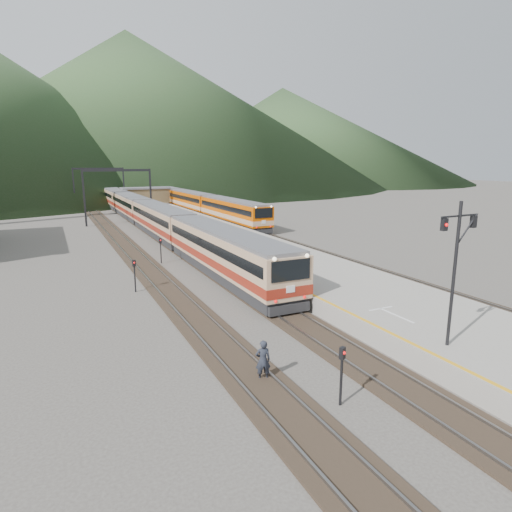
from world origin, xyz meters
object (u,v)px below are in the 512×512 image
signal_mast (456,259)px  worker (263,360)px  second_train (191,201)px  main_train (144,211)px

signal_mast → worker: 9.01m
second_train → worker: second_train is taller
second_train → main_train: bearing=-128.1°
second_train → worker: (-16.14, -61.91, -1.14)m
signal_mast → worker: bearing=163.0°
signal_mast → worker: signal_mast is taller
main_train → signal_mast: (3.11, -49.60, 2.74)m
second_train → signal_mast: 64.88m
main_train → worker: size_ratio=47.81×
main_train → second_train: size_ratio=1.39×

